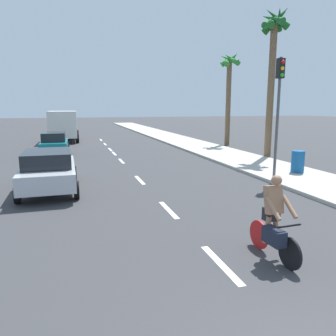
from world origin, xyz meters
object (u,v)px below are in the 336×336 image
Objects in this scene: parked_car_teal at (54,144)px; traffic_signal at (279,97)px; palm_tree_mid at (273,48)px; cyclist at (274,222)px; parked_car_silver at (49,169)px; palm_tree_far at (229,77)px; delivery_truck at (63,125)px; trash_bin_near at (298,162)px.

traffic_signal reaches higher than parked_car_teal.
traffic_signal is at bearing -120.57° from palm_tree_mid.
cyclist is at bearing -124.43° from traffic_signal.
parked_car_teal is at bearing -76.34° from cyclist.
palm_tree_far is at bearing 40.98° from parked_car_silver.
traffic_signal is at bearing -47.06° from parked_car_teal.
traffic_signal is (-3.41, -5.78, -3.05)m from palm_tree_mid.
delivery_truck is (0.29, 19.14, 0.66)m from parked_car_silver.
palm_tree_far is 13.29m from trash_bin_near.
delivery_truck is 0.82× the size of palm_tree_far.
delivery_truck reaches higher than cyclist.
palm_tree_far is (13.18, -7.23, 4.03)m from delivery_truck.
parked_car_teal is 9.73m from delivery_truck.
parked_car_silver is 0.88× the size of traffic_signal.
cyclist is 8.31m from traffic_signal.
cyclist is 1.77× the size of trash_bin_near.
cyclist is 15.66m from palm_tree_mid.
delivery_truck reaches higher than trash_bin_near.
traffic_signal is (4.43, 6.46, 2.78)m from cyclist.
palm_tree_far is (0.78, 7.17, -1.13)m from palm_tree_mid.
palm_tree_mid reaches higher than palm_tree_far.
palm_tree_far reaches higher than cyclist.
parked_car_silver reaches higher than trash_bin_near.
palm_tree_far is at bearing -116.79° from cyclist.
parked_car_silver and parked_car_teal have the same top height.
parked_car_teal is 0.74× the size of traffic_signal.
palm_tree_far is (8.62, 19.41, 4.70)m from cyclist.
palm_tree_mid is at bearing -125.49° from cyclist.
traffic_signal is (-4.19, -12.95, -1.93)m from palm_tree_far.
parked_car_silver is at bearing -138.54° from palm_tree_far.
parked_car_silver is 11.10m from trash_bin_near.
parked_car_teal is (-0.16, 9.44, -0.01)m from parked_car_silver.
cyclist is at bearing -122.65° from palm_tree_mid.
delivery_truck is 1.21× the size of traffic_signal.
palm_tree_mid reaches higher than parked_car_silver.
parked_car_silver is 14.75m from palm_tree_mid.
delivery_truck is 6.13× the size of trash_bin_near.
cyclist is 0.35× the size of traffic_signal.
palm_tree_mid is 7.30m from palm_tree_far.
traffic_signal is (9.29, -1.04, 2.76)m from parked_car_silver.
trash_bin_near is (6.24, 7.27, -0.18)m from cyclist.
parked_car_silver is 9.75m from traffic_signal.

